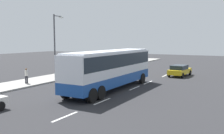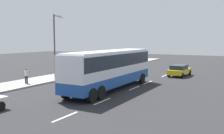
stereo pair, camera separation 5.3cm
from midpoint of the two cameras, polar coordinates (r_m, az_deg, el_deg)
The scene contains 8 objects.
ground_plane at distance 22.63m, azimuth -3.17°, elevation -5.82°, with size 120.00×120.00×0.00m, color #28282B.
sidewalk_curb at distance 28.55m, azimuth -19.29°, elevation -3.49°, with size 80.00×4.00×0.15m, color gray.
lane_centreline at distance 22.67m, azimuth 2.41°, elevation -5.78°, with size 47.02×0.16×0.01m.
coach_bus at distance 23.71m, azimuth -0.33°, elevation 0.29°, with size 12.46×2.87×3.67m.
car_yellow_taxi at distance 33.93m, azimuth 14.80°, elevation -0.68°, with size 4.55×2.22×1.44m.
pedestrian_near_curb at distance 31.22m, azimuth -10.55°, elevation -0.44°, with size 0.32×0.32×1.74m.
pedestrian_at_crossing at distance 27.93m, azimuth -18.68°, elevation -1.63°, with size 0.32×0.32×1.60m.
street_lamp at distance 29.20m, azimuth -12.60°, elevation 5.24°, with size 1.55×0.24×7.31m.
Camera 2 is at (-18.82, -11.65, 4.69)m, focal length 40.92 mm.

